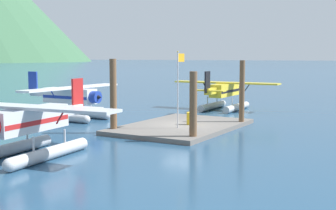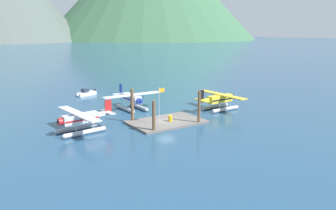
{
  "view_description": "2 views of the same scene",
  "coord_description": "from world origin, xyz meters",
  "px_view_note": "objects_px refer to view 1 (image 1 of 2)",
  "views": [
    {
      "loc": [
        -27.91,
        -15.22,
        5.1
      ],
      "look_at": [
        -1.9,
        0.02,
        1.87
      ],
      "focal_mm": 48.22,
      "sensor_mm": 36.0,
      "label": 1
    },
    {
      "loc": [
        -25.36,
        -38.95,
        13.05
      ],
      "look_at": [
        1.35,
        1.6,
        2.21
      ],
      "focal_mm": 35.34,
      "sensor_mm": 36.0,
      "label": 2
    }
  ],
  "objects_px": {
    "seaplane_silver_port_fwd": "(29,127)",
    "seaplane_white_bow_centre": "(70,100)",
    "seaplane_yellow_stbd_fwd": "(225,94)",
    "flagpole": "(179,80)",
    "fuel_drum": "(191,118)"
  },
  "relations": [
    {
      "from": "fuel_drum",
      "to": "seaplane_yellow_stbd_fwd",
      "type": "relative_size",
      "value": 0.08
    },
    {
      "from": "flagpole",
      "to": "seaplane_yellow_stbd_fwd",
      "type": "height_order",
      "value": "flagpole"
    },
    {
      "from": "seaplane_white_bow_centre",
      "to": "flagpole",
      "type": "bearing_deg",
      "value": -95.95
    },
    {
      "from": "seaplane_silver_port_fwd",
      "to": "seaplane_white_bow_centre",
      "type": "bearing_deg",
      "value": 34.39
    },
    {
      "from": "flagpole",
      "to": "seaplane_yellow_stbd_fwd",
      "type": "xyz_separation_m",
      "value": [
        13.56,
        2.47,
        -2.0
      ]
    },
    {
      "from": "seaplane_silver_port_fwd",
      "to": "seaplane_yellow_stbd_fwd",
      "type": "height_order",
      "value": "same"
    },
    {
      "from": "flagpole",
      "to": "seaplane_white_bow_centre",
      "type": "xyz_separation_m",
      "value": [
        1.13,
        10.81,
        -2.0
      ]
    },
    {
      "from": "fuel_drum",
      "to": "seaplane_yellow_stbd_fwd",
      "type": "distance_m",
      "value": 12.09
    },
    {
      "from": "fuel_drum",
      "to": "seaplane_white_bow_centre",
      "type": "height_order",
      "value": "seaplane_white_bow_centre"
    },
    {
      "from": "seaplane_yellow_stbd_fwd",
      "to": "flagpole",
      "type": "bearing_deg",
      "value": -169.69
    },
    {
      "from": "flagpole",
      "to": "fuel_drum",
      "type": "bearing_deg",
      "value": -0.34
    },
    {
      "from": "seaplane_white_bow_centre",
      "to": "seaplane_yellow_stbd_fwd",
      "type": "bearing_deg",
      "value": -33.88
    },
    {
      "from": "seaplane_white_bow_centre",
      "to": "seaplane_silver_port_fwd",
      "type": "bearing_deg",
      "value": -145.61
    },
    {
      "from": "seaplane_silver_port_fwd",
      "to": "seaplane_yellow_stbd_fwd",
      "type": "distance_m",
      "value": 24.11
    },
    {
      "from": "fuel_drum",
      "to": "seaplane_silver_port_fwd",
      "type": "height_order",
      "value": "seaplane_silver_port_fwd"
    }
  ]
}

